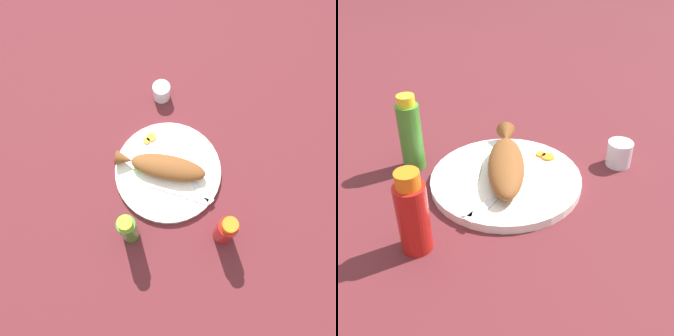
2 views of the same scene
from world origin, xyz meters
TOP-DOWN VIEW (x-y plane):
  - ground_plane at (0.00, 0.00)m, footprint 4.00×4.00m
  - main_plate at (0.00, 0.00)m, footprint 0.31×0.31m
  - fried_fish at (-0.01, -0.00)m, footprint 0.26×0.12m
  - fork_near at (0.08, -0.00)m, footprint 0.18×0.08m
  - fork_far at (0.06, -0.05)m, footprint 0.19×0.04m
  - carrot_slice_near at (-0.09, 0.07)m, footprint 0.03×0.03m
  - carrot_slice_mid at (-0.10, 0.06)m, footprint 0.02×0.02m
  - lime_wedge_main at (-0.07, -0.02)m, footprint 0.04×0.04m
  - hot_sauce_bottle_red at (0.21, -0.10)m, footprint 0.05×0.05m
  - hot_sauce_bottle_green at (-0.02, -0.21)m, footprint 0.05×0.05m
  - salt_cup at (-0.12, 0.22)m, footprint 0.05×0.05m

SIDE VIEW (x-z plane):
  - ground_plane at x=0.00m, z-range 0.00..0.00m
  - main_plate at x=0.00m, z-range 0.00..0.02m
  - fork_near at x=0.08m, z-range 0.02..0.02m
  - fork_far at x=0.06m, z-range 0.02..0.02m
  - carrot_slice_near at x=-0.09m, z-range 0.02..0.02m
  - carrot_slice_mid at x=-0.10m, z-range 0.02..0.02m
  - salt_cup at x=-0.12m, z-range 0.00..0.05m
  - lime_wedge_main at x=-0.07m, z-range 0.02..0.04m
  - fried_fish at x=-0.01m, z-range 0.02..0.07m
  - hot_sauce_bottle_red at x=0.21m, z-range -0.01..0.15m
  - hot_sauce_bottle_green at x=-0.02m, z-range 0.00..0.16m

